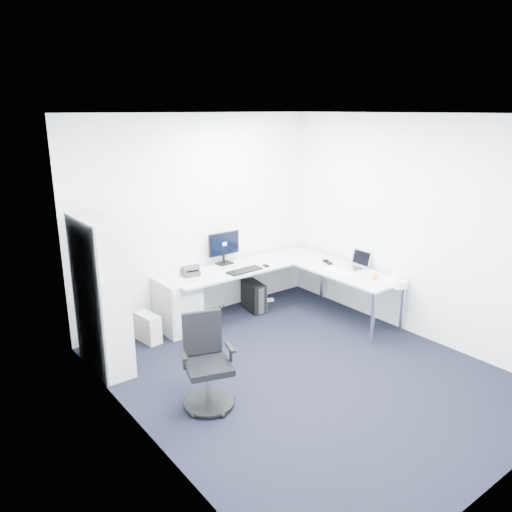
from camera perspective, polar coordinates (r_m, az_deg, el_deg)
ground at (r=5.55m, az=5.53°, el=-13.22°), size 4.20×4.20×0.00m
ceiling at (r=4.83m, az=6.43°, el=15.88°), size 4.20×4.20×0.00m
wall_back at (r=6.66m, az=-6.56°, el=4.29°), size 3.60×0.02×2.70m
wall_left at (r=4.06m, az=-12.96°, el=-4.03°), size 0.02×4.20×2.70m
wall_right at (r=6.36m, az=17.86°, el=3.03°), size 0.02×4.20×2.70m
l_desk at (r=6.69m, az=0.90°, el=-4.52°), size 2.37×1.33×0.69m
drawer_pedestal at (r=6.45m, az=-8.94°, el=-5.57°), size 0.45×0.56×0.68m
bookshelf at (r=5.56m, az=-17.33°, el=-4.26°), size 0.33×0.84×1.69m
task_chair at (r=4.79m, az=-5.51°, el=-12.19°), size 0.63×0.63×0.90m
black_pc_tower at (r=7.04m, az=-0.29°, el=-4.62°), size 0.25×0.45×0.41m
beige_pc_tower at (r=6.29m, az=-12.27°, el=-8.00°), size 0.22×0.39×0.35m
power_strip at (r=7.39m, az=0.79°, el=-5.16°), size 0.34×0.14×0.04m
monitor at (r=6.81m, az=-3.64°, el=0.93°), size 0.48×0.16×0.46m
black_keyboard at (r=6.54m, az=-1.31°, el=-1.67°), size 0.50×0.20×0.02m
mouse at (r=6.74m, az=1.14°, el=-1.10°), size 0.07×0.10×0.03m
desk_phone at (r=6.44m, az=-7.52°, el=-1.55°), size 0.24×0.24×0.15m
laptop at (r=6.74m, az=10.81°, el=-0.49°), size 0.34×0.33×0.23m
white_keyboard at (r=6.63m, az=9.46°, el=-1.70°), size 0.15×0.45×0.01m
headphones at (r=6.97m, az=8.17°, el=-0.58°), size 0.18×0.22×0.05m
orange_fruit at (r=6.43m, az=13.43°, el=-2.24°), size 0.07×0.07×0.07m
tissue_box at (r=6.22m, az=15.69°, el=-2.97°), size 0.18×0.27×0.09m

